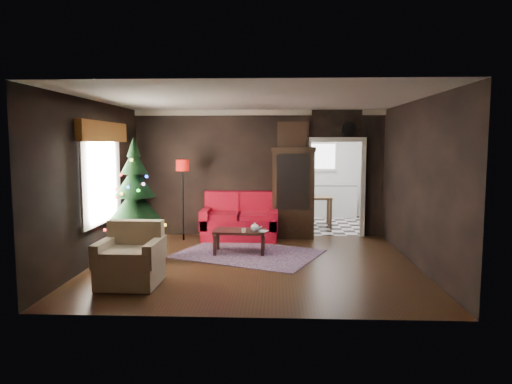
{
  "coord_description": "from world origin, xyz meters",
  "views": [
    {
      "loc": [
        0.38,
        -7.83,
        2.07
      ],
      "look_at": [
        0.0,
        0.9,
        1.15
      ],
      "focal_mm": 32.59,
      "sensor_mm": 36.0,
      "label": 1
    }
  ],
  "objects_px": {
    "armchair": "(130,254)",
    "curio_cabinet": "(293,195)",
    "floor_lamp": "(183,202)",
    "wall_clock": "(348,129)",
    "christmas_tree": "(135,201)",
    "coffee_table": "(240,241)",
    "teapot": "(255,228)",
    "kitchen_table": "(317,211)",
    "loveseat": "(240,216)"
  },
  "relations": [
    {
      "from": "teapot",
      "to": "wall_clock",
      "type": "relative_size",
      "value": 0.57
    },
    {
      "from": "wall_clock",
      "to": "kitchen_table",
      "type": "xyz_separation_m",
      "value": [
        -0.55,
        1.25,
        -2.0
      ]
    },
    {
      "from": "christmas_tree",
      "to": "teapot",
      "type": "height_order",
      "value": "christmas_tree"
    },
    {
      "from": "christmas_tree",
      "to": "coffee_table",
      "type": "height_order",
      "value": "christmas_tree"
    },
    {
      "from": "floor_lamp",
      "to": "teapot",
      "type": "distance_m",
      "value": 2.13
    },
    {
      "from": "loveseat",
      "to": "christmas_tree",
      "type": "distance_m",
      "value": 2.56
    },
    {
      "from": "wall_clock",
      "to": "kitchen_table",
      "type": "bearing_deg",
      "value": 113.75
    },
    {
      "from": "coffee_table",
      "to": "kitchen_table",
      "type": "xyz_separation_m",
      "value": [
        1.7,
        2.94,
        0.15
      ]
    },
    {
      "from": "coffee_table",
      "to": "christmas_tree",
      "type": "bearing_deg",
      "value": -163.75
    },
    {
      "from": "christmas_tree",
      "to": "wall_clock",
      "type": "relative_size",
      "value": 6.62
    },
    {
      "from": "loveseat",
      "to": "floor_lamp",
      "type": "relative_size",
      "value": 0.95
    },
    {
      "from": "curio_cabinet",
      "to": "floor_lamp",
      "type": "relative_size",
      "value": 1.06
    },
    {
      "from": "armchair",
      "to": "coffee_table",
      "type": "xyz_separation_m",
      "value": [
        1.44,
        2.06,
        -0.23
      ]
    },
    {
      "from": "curio_cabinet",
      "to": "wall_clock",
      "type": "bearing_deg",
      "value": 8.53
    },
    {
      "from": "teapot",
      "to": "armchair",
      "type": "bearing_deg",
      "value": -133.44
    },
    {
      "from": "curio_cabinet",
      "to": "teapot",
      "type": "relative_size",
      "value": 10.44
    },
    {
      "from": "armchair",
      "to": "loveseat",
      "type": "bearing_deg",
      "value": 69.45
    },
    {
      "from": "floor_lamp",
      "to": "armchair",
      "type": "height_order",
      "value": "floor_lamp"
    },
    {
      "from": "loveseat",
      "to": "curio_cabinet",
      "type": "bearing_deg",
      "value": 10.83
    },
    {
      "from": "floor_lamp",
      "to": "wall_clock",
      "type": "relative_size",
      "value": 5.58
    },
    {
      "from": "christmas_tree",
      "to": "wall_clock",
      "type": "height_order",
      "value": "wall_clock"
    },
    {
      "from": "loveseat",
      "to": "kitchen_table",
      "type": "height_order",
      "value": "loveseat"
    },
    {
      "from": "curio_cabinet",
      "to": "kitchen_table",
      "type": "xyz_separation_m",
      "value": [
        0.65,
        1.43,
        -0.57
      ]
    },
    {
      "from": "curio_cabinet",
      "to": "coffee_table",
      "type": "xyz_separation_m",
      "value": [
        -1.05,
        -1.51,
        -0.72
      ]
    },
    {
      "from": "floor_lamp",
      "to": "kitchen_table",
      "type": "bearing_deg",
      "value": 30.94
    },
    {
      "from": "floor_lamp",
      "to": "wall_clock",
      "type": "xyz_separation_m",
      "value": [
        3.55,
        0.55,
        1.55
      ]
    },
    {
      "from": "loveseat",
      "to": "floor_lamp",
      "type": "distance_m",
      "value": 1.25
    },
    {
      "from": "armchair",
      "to": "kitchen_table",
      "type": "height_order",
      "value": "armchair"
    },
    {
      "from": "curio_cabinet",
      "to": "coffee_table",
      "type": "bearing_deg",
      "value": -124.91
    },
    {
      "from": "teapot",
      "to": "kitchen_table",
      "type": "bearing_deg",
      "value": 66.09
    },
    {
      "from": "floor_lamp",
      "to": "kitchen_table",
      "type": "relative_size",
      "value": 2.38
    },
    {
      "from": "curio_cabinet",
      "to": "armchair",
      "type": "bearing_deg",
      "value": -124.89
    },
    {
      "from": "curio_cabinet",
      "to": "wall_clock",
      "type": "distance_m",
      "value": 1.88
    },
    {
      "from": "loveseat",
      "to": "kitchen_table",
      "type": "distance_m",
      "value": 2.45
    },
    {
      "from": "wall_clock",
      "to": "kitchen_table",
      "type": "height_order",
      "value": "wall_clock"
    },
    {
      "from": "teapot",
      "to": "christmas_tree",
      "type": "bearing_deg",
      "value": -171.93
    },
    {
      "from": "teapot",
      "to": "wall_clock",
      "type": "xyz_separation_m",
      "value": [
        1.96,
        1.92,
        1.85
      ]
    },
    {
      "from": "floor_lamp",
      "to": "wall_clock",
      "type": "distance_m",
      "value": 3.91
    },
    {
      "from": "armchair",
      "to": "curio_cabinet",
      "type": "bearing_deg",
      "value": 56.37
    },
    {
      "from": "teapot",
      "to": "kitchen_table",
      "type": "distance_m",
      "value": 3.47
    },
    {
      "from": "loveseat",
      "to": "floor_lamp",
      "type": "height_order",
      "value": "floor_lamp"
    },
    {
      "from": "armchair",
      "to": "teapot",
      "type": "bearing_deg",
      "value": 47.81
    },
    {
      "from": "floor_lamp",
      "to": "armchair",
      "type": "distance_m",
      "value": 3.23
    },
    {
      "from": "armchair",
      "to": "coffee_table",
      "type": "relative_size",
      "value": 0.93
    },
    {
      "from": "floor_lamp",
      "to": "coffee_table",
      "type": "xyz_separation_m",
      "value": [
        1.3,
        -1.14,
        -0.6
      ]
    },
    {
      "from": "curio_cabinet",
      "to": "floor_lamp",
      "type": "height_order",
      "value": "curio_cabinet"
    },
    {
      "from": "floor_lamp",
      "to": "coffee_table",
      "type": "distance_m",
      "value": 1.83
    },
    {
      "from": "curio_cabinet",
      "to": "armchair",
      "type": "distance_m",
      "value": 4.38
    },
    {
      "from": "coffee_table",
      "to": "wall_clock",
      "type": "height_order",
      "value": "wall_clock"
    },
    {
      "from": "christmas_tree",
      "to": "teapot",
      "type": "distance_m",
      "value": 2.2
    }
  ]
}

